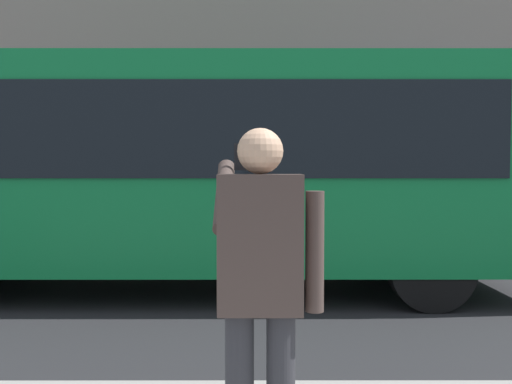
% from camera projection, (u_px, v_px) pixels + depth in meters
% --- Properties ---
extents(ground_plane, '(60.00, 60.00, 0.00)m').
position_uv_depth(ground_plane, '(276.00, 290.00, 7.28)').
color(ground_plane, '#232326').
extents(building_facade_far, '(28.00, 1.55, 12.00)m').
position_uv_depth(building_facade_far, '(267.00, 3.00, 13.81)').
color(building_facade_far, gray).
rests_on(building_facade_far, ground_plane).
extents(red_bus, '(9.05, 2.54, 3.08)m').
position_uv_depth(red_bus, '(184.00, 167.00, 7.20)').
color(red_bus, '#0F7238').
rests_on(red_bus, ground_plane).
extents(pedestrian_photographer, '(0.53, 0.52, 1.70)m').
position_uv_depth(pedestrian_photographer, '(261.00, 276.00, 2.55)').
color(pedestrian_photographer, '#2D2D33').
rests_on(pedestrian_photographer, sidewalk_curb).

